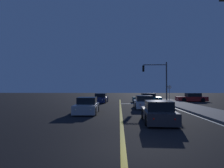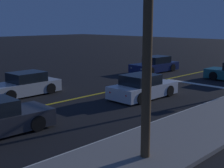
{
  "view_description": "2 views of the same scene",
  "coord_description": "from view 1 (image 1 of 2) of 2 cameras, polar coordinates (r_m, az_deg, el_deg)",
  "views": [
    {
      "loc": [
        -0.14,
        -6.57,
        2.13
      ],
      "look_at": [
        -0.98,
        16.85,
        2.6
      ],
      "focal_mm": 32.03,
      "sensor_mm": 36.0,
      "label": 1
    },
    {
      "loc": [
        13.55,
        1.01,
        4.17
      ],
      "look_at": [
        1.33,
        13.39,
        0.81
      ],
      "focal_mm": 50.73,
      "sensor_mm": 36.0,
      "label": 2
    }
  ],
  "objects": [
    {
      "name": "stop_bar",
      "position": [
        27.32,
        8.67,
        -5.6
      ],
      "size": [
        5.97,
        0.5,
        0.01
      ],
      "primitive_type": "cube",
      "color": "silver",
      "rests_on": "ground"
    },
    {
      "name": "car_following_oncoming_navy",
      "position": [
        29.66,
        -3.22,
        -4.14
      ],
      "size": [
        2.04,
        4.74,
        1.34
      ],
      "rotation": [
        0.0,
        0.0,
        3.1
      ],
      "color": "navy",
      "rests_on": "ground"
    },
    {
      "name": "car_parked_curb_silver",
      "position": [
        17.18,
        -7.17,
        -6.32
      ],
      "size": [
        1.95,
        4.31,
        1.34
      ],
      "rotation": [
        0.0,
        0.0,
        3.17
      ],
      "color": "#B2B5BA",
      "rests_on": "ground"
    },
    {
      "name": "car_distant_tail_white",
      "position": [
        21.48,
        9.08,
        -5.28
      ],
      "size": [
        2.03,
        4.21,
        1.34
      ],
      "rotation": [
        0.0,
        0.0,
        -0.01
      ],
      "color": "silver",
      "rests_on": "ground"
    },
    {
      "name": "ground_plane",
      "position": [
        6.91,
        3.28,
        -19.12
      ],
      "size": [
        160.0,
        160.0,
        0.0
      ],
      "primitive_type": "plane",
      "color": "black"
    },
    {
      "name": "traffic_signal_near_right",
      "position": [
        29.96,
        12.99,
        2.32
      ],
      "size": [
        3.59,
        0.28,
        5.94
      ],
      "rotation": [
        0.0,
        0.0,
        3.14
      ],
      "color": "#38383D",
      "rests_on": "ground"
    },
    {
      "name": "car_side_waiting_teal",
      "position": [
        30.46,
        9.97,
        -4.05
      ],
      "size": [
        4.31,
        1.92,
        1.34
      ],
      "rotation": [
        0.0,
        0.0,
        1.6
      ],
      "color": "#195960",
      "rests_on": "ground"
    },
    {
      "name": "street_sign_corner",
      "position": [
        27.38,
        16.05,
        -2.04
      ],
      "size": [
        0.56,
        0.14,
        2.51
      ],
      "color": "slate",
      "rests_on": "ground"
    },
    {
      "name": "car_lead_oncoming_charcoal",
      "position": [
        12.9,
        13.03,
        -8.03
      ],
      "size": [
        2.0,
        4.44,
        1.34
      ],
      "rotation": [
        0.0,
        0.0,
        -0.04
      ],
      "color": "#2D2D33",
      "rests_on": "ground"
    },
    {
      "name": "lane_line_center",
      "position": [
        17.7,
        2.52,
        -8.05
      ],
      "size": [
        0.2,
        37.38,
        0.01
      ],
      "primitive_type": "cube",
      "color": "gold",
      "rests_on": "ground"
    },
    {
      "name": "lane_line_edge_right",
      "position": [
        18.64,
        20.57,
        -7.63
      ],
      "size": [
        0.16,
        37.38,
        0.01
      ],
      "primitive_type": "cube",
      "color": "silver",
      "rests_on": "ground"
    },
    {
      "name": "sidewalk_right",
      "position": [
        19.29,
        25.83,
        -7.16
      ],
      "size": [
        3.2,
        39.58,
        0.15
      ],
      "primitive_type": "cube",
      "color": "gray",
      "rests_on": "ground"
    },
    {
      "name": "car_mid_block_red",
      "position": [
        33.84,
        21.8,
        -3.69
      ],
      "size": [
        4.63,
        2.01,
        1.34
      ],
      "rotation": [
        0.0,
        0.0,
        1.57
      ],
      "color": "maroon",
      "rests_on": "ground"
    }
  ]
}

